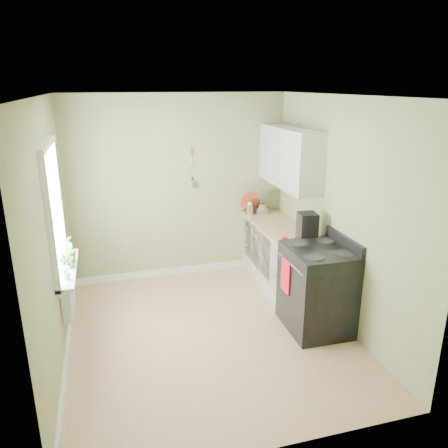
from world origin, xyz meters
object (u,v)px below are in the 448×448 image
object	(u,v)px
stand_mixer	(260,202)
stove	(318,288)
coffee_maker	(307,229)
kettle	(250,208)

from	to	relation	value
stand_mixer	stove	bearing A→B (deg)	-89.22
stand_mixer	coffee_maker	size ratio (longest dim) A/B	0.96
kettle	coffee_maker	distance (m)	1.38
stove	coffee_maker	bearing A→B (deg)	82.49
kettle	coffee_maker	bearing A→B (deg)	-77.71
stove	stand_mixer	size ratio (longest dim) A/B	3.12
stand_mixer	coffee_maker	world-z (taller)	coffee_maker
stand_mixer	coffee_maker	xyz separation A→B (m)	(0.09, -1.44, 0.03)
coffee_maker	kettle	bearing A→B (deg)	102.29
stove	stand_mixer	bearing A→B (deg)	90.78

